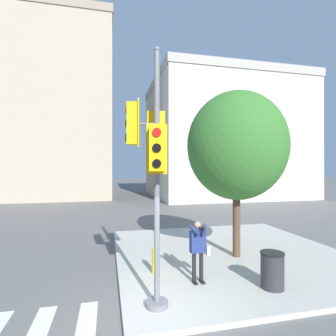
{
  "coord_description": "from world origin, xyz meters",
  "views": [
    {
      "loc": [
        -0.8,
        -5.19,
        3.13
      ],
      "look_at": [
        0.62,
        0.9,
        3.14
      ],
      "focal_mm": 28.0,
      "sensor_mm": 36.0,
      "label": 1
    }
  ],
  "objects": [
    {
      "name": "traffic_signal_pole",
      "position": [
        0.13,
        0.42,
        3.36
      ],
      "size": [
        0.94,
        1.35,
        5.66
      ],
      "color": "slate",
      "rests_on": "sidewalk_corner"
    },
    {
      "name": "person_photographer",
      "position": [
        1.55,
        1.35,
        1.08
      ],
      "size": [
        0.58,
        0.54,
        1.6
      ],
      "color": "black",
      "rests_on": "sidewalk_corner"
    },
    {
      "name": "ground_plane",
      "position": [
        0.0,
        0.0,
        0.0
      ],
      "size": [
        160.0,
        160.0,
        0.0
      ],
      "primitive_type": "plane",
      "color": "slate"
    },
    {
      "name": "street_tree",
      "position": [
        3.5,
        2.98,
        3.9
      ],
      "size": [
        3.36,
        3.36,
        5.63
      ],
      "color": "brown",
      "rests_on": "sidewalk_corner"
    },
    {
      "name": "trash_bin",
      "position": [
        3.24,
        0.61,
        0.58
      ],
      "size": [
        0.59,
        0.59,
        0.9
      ],
      "color": "#2D2D33",
      "rests_on": "sidewalk_corner"
    },
    {
      "name": "fire_hydrant",
      "position": [
        0.53,
        2.17,
        0.51
      ],
      "size": [
        0.17,
        0.23,
        0.76
      ],
      "color": "yellow",
      "rests_on": "sidewalk_corner"
    },
    {
      "name": "building_right",
      "position": [
        12.17,
        23.14,
        6.53
      ],
      "size": [
        15.97,
        13.53,
        13.05
      ],
      "color": "beige",
      "rests_on": "ground_plane"
    },
    {
      "name": "building_left",
      "position": [
        -6.5,
        25.15,
        9.5
      ],
      "size": [
        12.53,
        9.5,
        18.98
      ],
      "color": "tan",
      "rests_on": "ground_plane"
    },
    {
      "name": "sidewalk_corner",
      "position": [
        3.5,
        3.5,
        0.06
      ],
      "size": [
        8.0,
        8.0,
        0.13
      ],
      "color": "#BCB7AD",
      "rests_on": "ground_plane"
    }
  ]
}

